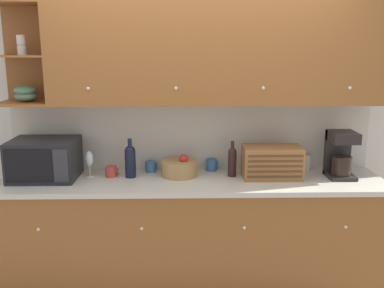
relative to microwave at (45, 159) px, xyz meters
The scene contains 16 objects.
ground_plane 1.64m from the microwave, 13.17° to the left, with size 24.00×24.00×0.00m, color slate.
wall_back 1.26m from the microwave, 14.52° to the left, with size 5.50×0.06×2.60m.
counter_unit 1.35m from the microwave, ahead, with size 3.12×0.68×0.92m.
backsplash_panel 1.24m from the microwave, 12.90° to the left, with size 3.10×0.01×0.60m.
upper_cabinets 1.61m from the microwave, ahead, with size 3.10×0.39×0.79m.
microwave is the anchor object (origin of this frame).
wine_glass 0.35m from the microwave, ahead, with size 0.07×0.07×0.22m.
mug 0.55m from the microwave, ahead, with size 0.11×0.09×0.09m.
wine_bottle 0.69m from the microwave, ahead, with size 0.09×0.09×0.33m.
mug_blue_second 0.87m from the microwave, 11.85° to the left, with size 0.10×0.09×0.09m.
fruit_basket 1.10m from the microwave, ahead, with size 0.30×0.30×0.19m.
mug_patterned_third 1.40m from the microwave, ahead, with size 0.10×0.09×0.10m.
second_wine_bottle 1.53m from the microwave, ahead, with size 0.07×0.07×0.30m.
bread_box 1.85m from the microwave, ahead, with size 0.48×0.26×0.26m.
storage_canister 2.19m from the microwave, ahead, with size 0.11×0.11×0.15m.
coffee_maker 2.42m from the microwave, ahead, with size 0.21×0.24×0.38m.
Camera 1 is at (-0.07, -3.66, 1.97)m, focal length 40.00 mm.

